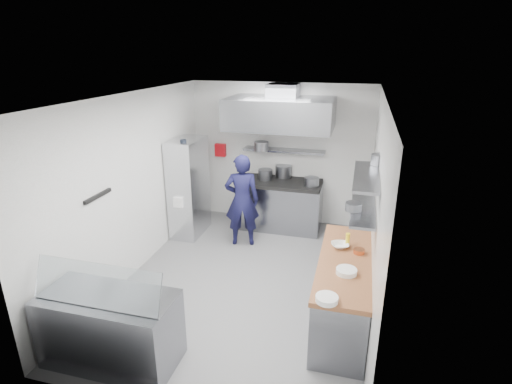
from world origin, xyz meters
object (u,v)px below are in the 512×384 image
(gas_range, at_px, (280,206))
(display_case, at_px, (111,329))
(wire_rack, at_px, (189,187))
(chef, at_px, (242,200))

(gas_range, bearing_deg, display_case, -105.02)
(gas_range, height_order, wire_rack, wire_rack)
(chef, distance_m, wire_rack, 1.13)
(gas_range, height_order, chef, chef)
(wire_rack, relative_size, display_case, 1.23)
(gas_range, bearing_deg, chef, -119.95)
(wire_rack, bearing_deg, gas_range, 23.21)
(gas_range, relative_size, display_case, 1.07)
(gas_range, bearing_deg, wire_rack, -156.79)
(gas_range, xyz_separation_m, wire_rack, (-1.63, -0.70, 0.48))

